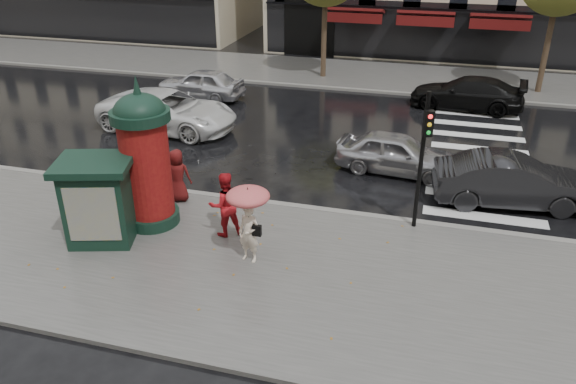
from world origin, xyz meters
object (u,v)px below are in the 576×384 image
(morris_column, at_px, (145,156))
(car_darkgrey, at_px, (512,181))
(car_silver, at_px, (397,153))
(car_far_silver, at_px, (201,84))
(car_white, at_px, (168,111))
(car_black, at_px, (467,93))
(woman_umbrella, at_px, (248,213))
(newsstand, at_px, (99,200))
(woman_red, at_px, (225,204))
(traffic_light, at_px, (423,149))
(man_burgundy, at_px, (178,175))

(morris_column, distance_m, car_darkgrey, 11.00)
(car_silver, height_order, car_far_silver, car_far_silver)
(car_white, height_order, car_black, car_white)
(woman_umbrella, xyz_separation_m, newsstand, (-4.19, -0.07, -0.19))
(woman_red, relative_size, car_black, 0.37)
(traffic_light, xyz_separation_m, car_far_silver, (-10.97, 10.17, -1.80))
(woman_umbrella, relative_size, car_darkgrey, 0.45)
(traffic_light, xyz_separation_m, car_silver, (-0.94, 3.95, -1.81))
(car_far_silver, bearing_deg, car_white, 8.84)
(car_silver, relative_size, car_darkgrey, 0.88)
(morris_column, height_order, car_silver, morris_column)
(woman_red, bearing_deg, man_burgundy, -73.52)
(man_burgundy, distance_m, morris_column, 1.92)
(morris_column, height_order, car_darkgrey, morris_column)
(car_darkgrey, xyz_separation_m, car_far_silver, (-13.69, 7.70, -0.06))
(morris_column, distance_m, car_silver, 8.69)
(woman_red, distance_m, car_silver, 7.07)
(man_burgundy, distance_m, car_white, 6.85)
(traffic_light, height_order, car_far_silver, traffic_light)
(newsstand, height_order, car_far_silver, newsstand)
(traffic_light, relative_size, car_black, 0.79)
(traffic_light, bearing_deg, man_burgundy, -178.08)
(newsstand, relative_size, car_black, 0.46)
(man_burgundy, distance_m, car_silver, 7.54)
(woman_umbrella, distance_m, traffic_light, 5.00)
(woman_umbrella, relative_size, morris_column, 0.49)
(car_black, distance_m, car_far_silver, 12.56)
(car_silver, xyz_separation_m, car_black, (2.40, 8.00, 0.02))
(morris_column, bearing_deg, woman_umbrella, -18.60)
(car_far_silver, bearing_deg, traffic_light, 50.25)
(car_darkgrey, relative_size, car_far_silver, 1.11)
(woman_red, bearing_deg, car_darkgrey, 170.87)
(man_burgundy, distance_m, car_black, 14.96)
(car_darkgrey, bearing_deg, car_white, 69.25)
(man_burgundy, relative_size, newsstand, 0.72)
(newsstand, relative_size, car_white, 0.40)
(newsstand, distance_m, car_black, 17.73)
(man_burgundy, height_order, newsstand, newsstand)
(car_white, bearing_deg, woman_umbrella, -138.06)
(traffic_light, bearing_deg, car_white, 151.35)
(woman_umbrella, xyz_separation_m, car_far_silver, (-6.98, 13.01, -0.78))
(woman_umbrella, relative_size, man_burgundy, 1.26)
(car_white, bearing_deg, car_darkgrey, -99.24)
(traffic_light, bearing_deg, woman_umbrella, -144.52)
(morris_column, xyz_separation_m, traffic_light, (7.36, 1.71, 0.34))
(woman_red, height_order, man_burgundy, woman_red)
(morris_column, bearing_deg, newsstand, -123.93)
(car_darkgrey, xyz_separation_m, car_black, (-1.26, 9.49, -0.05))
(morris_column, bearing_deg, woman_red, -1.98)
(car_black, bearing_deg, newsstand, -27.01)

